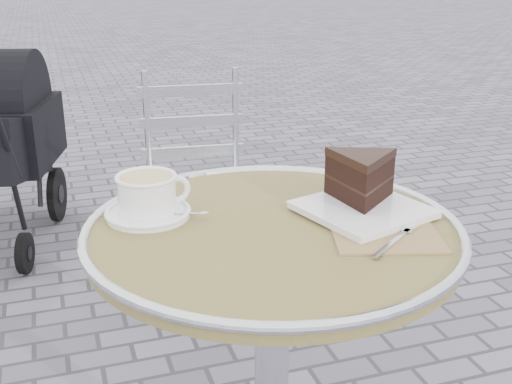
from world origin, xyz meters
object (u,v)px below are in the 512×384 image
object	(u,v)px
cafe_table	(272,303)
cappuccino_set	(148,198)
cake_plate_set	(363,185)
bistro_chair	(196,162)

from	to	relation	value
cafe_table	cappuccino_set	xyz separation A→B (m)	(-0.21, 0.12, 0.20)
cake_plate_set	bistro_chair	xyz separation A→B (m)	(-0.10, 1.08, -0.27)
cake_plate_set	bistro_chair	world-z (taller)	cake_plate_set
cake_plate_set	bistro_chair	size ratio (longest dim) A/B	0.41
cappuccino_set	cafe_table	bearing A→B (deg)	-38.59
cafe_table	bistro_chair	xyz separation A→B (m)	(0.10, 1.10, -0.05)
cafe_table	bistro_chair	bearing A→B (deg)	84.78
cake_plate_set	bistro_chair	bearing A→B (deg)	78.63
cappuccino_set	cake_plate_set	world-z (taller)	cake_plate_set
cake_plate_set	cappuccino_set	bearing A→B (deg)	150.07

